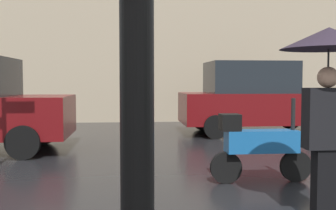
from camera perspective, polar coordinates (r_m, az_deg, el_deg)
name	(u,v)px	position (r m, az deg, el deg)	size (l,w,h in m)	color
pedestrian_with_umbrella	(328,70)	(4.50, 21.53, 4.57)	(0.99, 0.99, 2.03)	black
parked_scooter	(258,145)	(6.09, 12.53, -5.45)	(1.51, 0.32, 1.23)	black
parked_car_left	(254,98)	(11.69, 11.98, 0.95)	(4.23, 2.06, 2.02)	#590C0F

